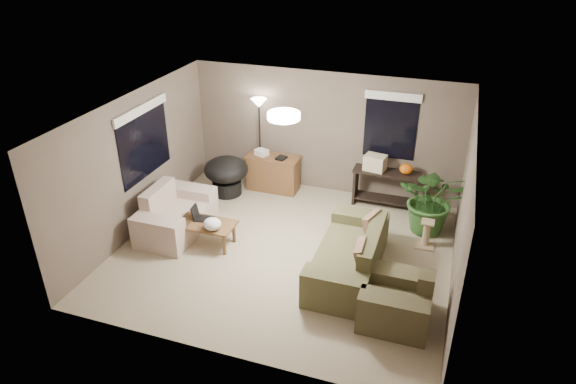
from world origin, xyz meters
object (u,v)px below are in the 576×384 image
(console_table, at_px, (386,186))
(floor_lamp, at_px, (259,114))
(main_sofa, at_px, (351,257))
(houseplant, at_px, (432,206))
(coffee_table, at_px, (206,226))
(loveseat, at_px, (175,216))
(armchair, at_px, (397,302))
(cat_scratching_post, at_px, (426,235))
(papasan_chair, at_px, (226,173))
(desk, at_px, (273,173))

(console_table, height_order, floor_lamp, floor_lamp)
(main_sofa, bearing_deg, console_table, 86.13)
(houseplant, bearing_deg, main_sofa, -122.44)
(coffee_table, bearing_deg, loveseat, 164.27)
(coffee_table, bearing_deg, console_table, 41.09)
(main_sofa, distance_m, houseplant, 2.03)
(main_sofa, xyz_separation_m, console_table, (0.16, 2.39, 0.14))
(armchair, bearing_deg, floor_lamp, 135.32)
(console_table, height_order, cat_scratching_post, console_table)
(papasan_chair, distance_m, houseplant, 4.10)
(main_sofa, height_order, desk, main_sofa)
(cat_scratching_post, bearing_deg, houseplant, 88.35)
(coffee_table, bearing_deg, main_sofa, -0.51)
(papasan_chair, distance_m, cat_scratching_post, 4.15)
(coffee_table, xyz_separation_m, floor_lamp, (0.05, 2.44, 1.24))
(main_sofa, xyz_separation_m, papasan_chair, (-3.02, 1.86, 0.17))
(desk, bearing_deg, papasan_chair, -149.84)
(main_sofa, height_order, floor_lamp, floor_lamp)
(papasan_chair, bearing_deg, console_table, 9.50)
(main_sofa, relative_size, coffee_table, 2.20)
(coffee_table, distance_m, floor_lamp, 2.74)
(coffee_table, height_order, console_table, console_table)
(loveseat, bearing_deg, papasan_chair, 80.18)
(console_table, xyz_separation_m, cat_scratching_post, (0.91, -1.22, -0.22))
(floor_lamp, relative_size, cat_scratching_post, 3.82)
(houseplant, relative_size, cat_scratching_post, 2.59)
(console_table, distance_m, cat_scratching_post, 1.54)
(coffee_table, bearing_deg, armchair, -14.43)
(main_sofa, distance_m, cat_scratching_post, 1.59)
(papasan_chair, bearing_deg, armchair, -35.04)
(console_table, xyz_separation_m, floor_lamp, (-2.66, 0.07, 1.16))
(console_table, bearing_deg, cat_scratching_post, -53.42)
(loveseat, bearing_deg, desk, 62.04)
(main_sofa, height_order, console_table, main_sofa)
(loveseat, height_order, houseplant, houseplant)
(papasan_chair, xyz_separation_m, floor_lamp, (0.52, 0.60, 1.13))
(desk, bearing_deg, console_table, 1.05)
(console_table, bearing_deg, loveseat, -148.05)
(cat_scratching_post, bearing_deg, coffee_table, -162.46)
(loveseat, distance_m, desk, 2.40)
(coffee_table, xyz_separation_m, houseplant, (3.64, 1.68, 0.15))
(main_sofa, xyz_separation_m, coffee_table, (-2.55, 0.02, 0.06))
(armchair, bearing_deg, coffee_table, 165.57)
(main_sofa, bearing_deg, cat_scratching_post, 47.51)
(loveseat, distance_m, papasan_chair, 1.66)
(armchair, bearing_deg, papasan_chair, 144.96)
(desk, bearing_deg, armchair, -46.61)
(coffee_table, height_order, houseplant, houseplant)
(loveseat, relative_size, papasan_chair, 1.59)
(desk, relative_size, houseplant, 0.85)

